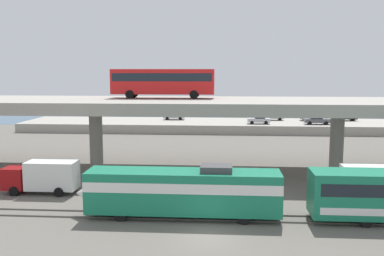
{
  "coord_description": "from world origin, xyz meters",
  "views": [
    {
      "loc": [
        1.07,
        -28.9,
        11.4
      ],
      "look_at": [
        -2.46,
        19.49,
        4.99
      ],
      "focal_mm": 40.96,
      "sensor_mm": 36.0,
      "label": 1
    }
  ],
  "objects_px": {
    "service_truck_west": "(43,176)",
    "parked_car_3": "(317,120)",
    "parked_car_0": "(311,117)",
    "parked_car_2": "(259,120)",
    "transit_bus_on_overpass": "(163,81)",
    "parked_car_1": "(345,117)",
    "train_locomotive": "(174,190)",
    "service_truck_east": "(358,182)",
    "parked_car_5": "(174,116)",
    "parked_car_4": "(273,116)"
  },
  "relations": [
    {
      "from": "parked_car_3",
      "to": "train_locomotive",
      "type": "bearing_deg",
      "value": -113.55
    },
    {
      "from": "train_locomotive",
      "to": "parked_car_5",
      "type": "height_order",
      "value": "train_locomotive"
    },
    {
      "from": "service_truck_west",
      "to": "parked_car_2",
      "type": "xyz_separation_m",
      "value": [
        23.2,
        41.91,
        0.77
      ]
    },
    {
      "from": "service_truck_west",
      "to": "parked_car_2",
      "type": "distance_m",
      "value": 47.91
    },
    {
      "from": "parked_car_0",
      "to": "parked_car_5",
      "type": "distance_m",
      "value": 26.82
    },
    {
      "from": "parked_car_1",
      "to": "parked_car_3",
      "type": "xyz_separation_m",
      "value": [
        -6.73,
        -6.37,
        0.0
      ]
    },
    {
      "from": "service_truck_west",
      "to": "parked_car_3",
      "type": "bearing_deg",
      "value": -128.79
    },
    {
      "from": "train_locomotive",
      "to": "service_truck_west",
      "type": "distance_m",
      "value": 14.16
    },
    {
      "from": "service_truck_east",
      "to": "parked_car_5",
      "type": "relative_size",
      "value": 1.62
    },
    {
      "from": "parked_car_0",
      "to": "parked_car_3",
      "type": "height_order",
      "value": "same"
    },
    {
      "from": "train_locomotive",
      "to": "parked_car_4",
      "type": "bearing_deg",
      "value": -104.12
    },
    {
      "from": "parked_car_1",
      "to": "parked_car_2",
      "type": "bearing_deg",
      "value": 20.4
    },
    {
      "from": "service_truck_east",
      "to": "parked_car_4",
      "type": "bearing_deg",
      "value": -87.37
    },
    {
      "from": "parked_car_0",
      "to": "parked_car_2",
      "type": "xyz_separation_m",
      "value": [
        -10.53,
        -5.94,
        -0.0
      ]
    },
    {
      "from": "transit_bus_on_overpass",
      "to": "parked_car_1",
      "type": "xyz_separation_m",
      "value": [
        30.85,
        35.86,
        -7.8
      ]
    },
    {
      "from": "service_truck_west",
      "to": "service_truck_east",
      "type": "xyz_separation_m",
      "value": [
        28.68,
        0.0,
        0.0
      ]
    },
    {
      "from": "train_locomotive",
      "to": "transit_bus_on_overpass",
      "type": "relative_size",
      "value": 1.34
    },
    {
      "from": "transit_bus_on_overpass",
      "to": "service_truck_west",
      "type": "distance_m",
      "value": 17.9
    },
    {
      "from": "parked_car_0",
      "to": "parked_car_2",
      "type": "distance_m",
      "value": 12.09
    },
    {
      "from": "parked_car_3",
      "to": "parked_car_2",
      "type": "bearing_deg",
      "value": -179.81
    },
    {
      "from": "transit_bus_on_overpass",
      "to": "parked_car_5",
      "type": "bearing_deg",
      "value": -85.66
    },
    {
      "from": "parked_car_1",
      "to": "parked_car_2",
      "type": "relative_size",
      "value": 1.08
    },
    {
      "from": "parked_car_1",
      "to": "parked_car_4",
      "type": "xyz_separation_m",
      "value": [
        -13.96,
        -0.2,
        -0.0
      ]
    },
    {
      "from": "transit_bus_on_overpass",
      "to": "parked_car_1",
      "type": "bearing_deg",
      "value": -130.7
    },
    {
      "from": "train_locomotive",
      "to": "transit_bus_on_overpass",
      "type": "distance_m",
      "value": 20.19
    },
    {
      "from": "service_truck_west",
      "to": "parked_car_1",
      "type": "distance_m",
      "value": 63.01
    },
    {
      "from": "train_locomotive",
      "to": "parked_car_0",
      "type": "height_order",
      "value": "train_locomotive"
    },
    {
      "from": "parked_car_1",
      "to": "parked_car_5",
      "type": "distance_m",
      "value": 33.53
    },
    {
      "from": "parked_car_2",
      "to": "parked_car_4",
      "type": "relative_size",
      "value": 0.99
    },
    {
      "from": "parked_car_0",
      "to": "parked_car_5",
      "type": "relative_size",
      "value": 1.01
    },
    {
      "from": "service_truck_west",
      "to": "parked_car_4",
      "type": "relative_size",
      "value": 1.64
    },
    {
      "from": "parked_car_2",
      "to": "parked_car_4",
      "type": "height_order",
      "value": "same"
    },
    {
      "from": "train_locomotive",
      "to": "service_truck_west",
      "type": "xyz_separation_m",
      "value": [
        -12.91,
        5.78,
        -0.56
      ]
    },
    {
      "from": "train_locomotive",
      "to": "parked_car_5",
      "type": "relative_size",
      "value": 3.81
    },
    {
      "from": "service_truck_west",
      "to": "parked_car_4",
      "type": "xyz_separation_m",
      "value": [
        26.47,
        48.12,
        0.77
      ]
    },
    {
      "from": "train_locomotive",
      "to": "parked_car_5",
      "type": "bearing_deg",
      "value": -83.6
    },
    {
      "from": "train_locomotive",
      "to": "parked_car_0",
      "type": "xyz_separation_m",
      "value": [
        20.82,
        53.63,
        0.21
      ]
    },
    {
      "from": "parked_car_5",
      "to": "parked_car_1",
      "type": "bearing_deg",
      "value": -178.91
    },
    {
      "from": "parked_car_0",
      "to": "parked_car_5",
      "type": "height_order",
      "value": "same"
    },
    {
      "from": "parked_car_2",
      "to": "parked_car_1",
      "type": "bearing_deg",
      "value": -159.6
    },
    {
      "from": "service_truck_west",
      "to": "parked_car_0",
      "type": "relative_size",
      "value": 1.6
    },
    {
      "from": "parked_car_4",
      "to": "parked_car_3",
      "type": "bearing_deg",
      "value": 139.54
    },
    {
      "from": "service_truck_west",
      "to": "parked_car_1",
      "type": "bearing_deg",
      "value": -129.93
    },
    {
      "from": "transit_bus_on_overpass",
      "to": "parked_car_0",
      "type": "relative_size",
      "value": 2.83
    },
    {
      "from": "train_locomotive",
      "to": "parked_car_4",
      "type": "height_order",
      "value": "train_locomotive"
    },
    {
      "from": "parked_car_2",
      "to": "parked_car_3",
      "type": "height_order",
      "value": "same"
    },
    {
      "from": "service_truck_west",
      "to": "parked_car_4",
      "type": "height_order",
      "value": "parked_car_4"
    },
    {
      "from": "parked_car_4",
      "to": "parked_car_5",
      "type": "distance_m",
      "value": 19.56
    },
    {
      "from": "parked_car_4",
      "to": "parked_car_5",
      "type": "xyz_separation_m",
      "value": [
        -19.56,
        -0.44,
        0.0
      ]
    },
    {
      "from": "transit_bus_on_overpass",
      "to": "parked_car_3",
      "type": "bearing_deg",
      "value": -129.29
    }
  ]
}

